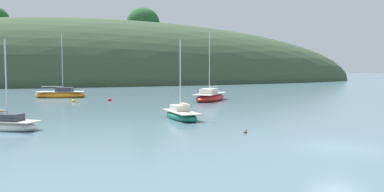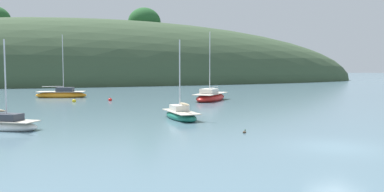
{
  "view_description": "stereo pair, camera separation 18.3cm",
  "coord_description": "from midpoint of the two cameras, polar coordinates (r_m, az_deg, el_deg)",
  "views": [
    {
      "loc": [
        -14.05,
        -15.78,
        4.0
      ],
      "look_at": [
        0.0,
        20.0,
        1.2
      ],
      "focal_mm": 37.38,
      "sensor_mm": 36.0,
      "label": 1
    },
    {
      "loc": [
        -13.88,
        -15.85,
        4.0
      ],
      "look_at": [
        0.0,
        20.0,
        1.2
      ],
      "focal_mm": 37.38,
      "sensor_mm": 36.0,
      "label": 2
    }
  ],
  "objects": [
    {
      "name": "mooring_buoy_outer",
      "position": [
        47.36,
        -16.64,
        -0.71
      ],
      "size": [
        0.44,
        0.44,
        0.54
      ],
      "color": "yellow",
      "rests_on": "ground"
    },
    {
      "name": "mooring_buoy_channel",
      "position": [
        48.05,
        -11.76,
        -0.55
      ],
      "size": [
        0.44,
        0.44,
        0.54
      ],
      "color": "red",
      "rests_on": "ground"
    },
    {
      "name": "far_shoreline_hill",
      "position": [
        99.32,
        -13.4,
        1.81
      ],
      "size": [
        150.0,
        36.0,
        34.51
      ],
      "color": "#384C33",
      "rests_on": "ground"
    },
    {
      "name": "sailboat_white_near",
      "position": [
        28.21,
        -25.34,
        -3.73
      ],
      "size": [
        4.93,
        4.19,
        5.92
      ],
      "color": "white",
      "rests_on": "ground"
    },
    {
      "name": "duck_lone_left",
      "position": [
        24.54,
        7.43,
        -5.12
      ],
      "size": [
        0.37,
        0.36,
        0.24
      ],
      "color": "#473828",
      "rests_on": "ground"
    },
    {
      "name": "sailboat_cream_ketch",
      "position": [
        47.6,
        2.5,
        -0.15
      ],
      "size": [
        6.72,
        6.9,
        8.39
      ],
      "color": "red",
      "rests_on": "ground"
    },
    {
      "name": "sailboat_yellow_far",
      "position": [
        55.13,
        -18.3,
        0.21
      ],
      "size": [
        6.93,
        4.1,
        8.44
      ],
      "color": "orange",
      "rests_on": "ground"
    },
    {
      "name": "ground_plane",
      "position": [
        21.47,
        19.79,
        -6.82
      ],
      "size": [
        400.0,
        400.0,
        0.0
      ],
      "primitive_type": "plane",
      "color": "slate"
    },
    {
      "name": "sailboat_orange_cutter",
      "position": [
        30.71,
        -1.72,
        -2.7
      ],
      "size": [
        1.73,
        4.98,
        6.26
      ],
      "color": "#196B56",
      "rests_on": "ground"
    }
  ]
}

